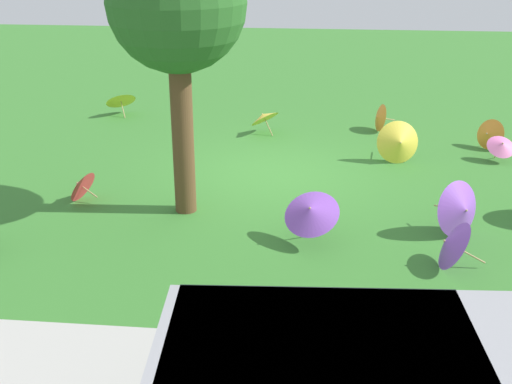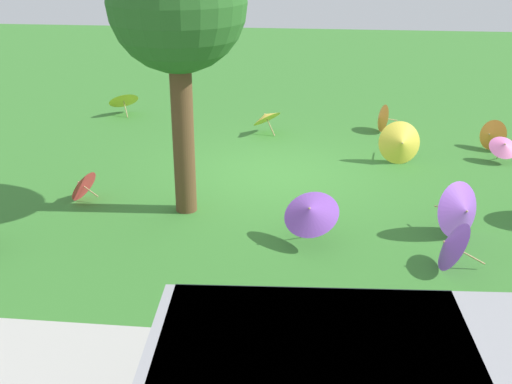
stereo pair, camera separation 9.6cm
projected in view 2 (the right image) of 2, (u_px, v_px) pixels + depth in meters
ground at (273, 175)px, 12.90m from camera, size 40.00×40.00×0.00m
shade_tree at (177, 7)px, 9.97m from camera, size 2.22×2.22×4.67m
parasol_yellow_0 at (266, 117)px, 15.30m from camera, size 0.96×0.96×0.68m
parasol_orange_0 at (491, 135)px, 14.23m from camera, size 0.70×0.74×0.70m
parasol_orange_1 at (381, 118)px, 15.51m from camera, size 0.61×0.71×0.68m
parasol_purple_0 at (462, 211)px, 10.14m from camera, size 0.96×0.89×0.94m
parasol_yellow_1 at (123, 99)px, 16.85m from camera, size 1.03×1.01×0.72m
parasol_yellow_3 at (401, 143)px, 13.33m from camera, size 0.98×0.99×0.92m
parasol_pink_0 at (504, 146)px, 13.42m from camera, size 0.66×0.64×0.60m
parasol_purple_1 at (310, 211)px, 9.86m from camera, size 1.11×1.08×0.88m
parasol_red_1 at (81, 184)px, 11.60m from camera, size 0.63×0.72×0.62m
parasol_purple_2 at (449, 244)px, 9.26m from camera, size 0.81×0.78×0.76m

